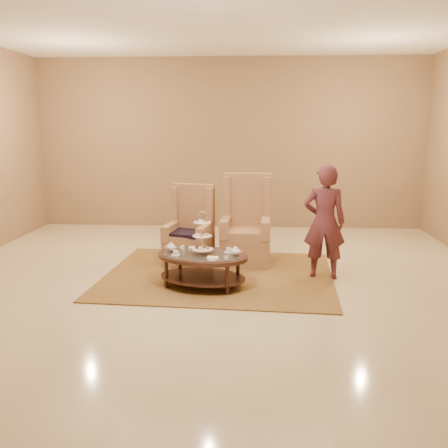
# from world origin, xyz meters

# --- Properties ---
(ground) EXTENTS (8.00, 8.00, 0.00)m
(ground) POSITION_xyz_m (0.00, 0.00, 0.00)
(ground) COLOR beige
(ground) RESTS_ON ground
(ceiling) EXTENTS (8.00, 8.00, 0.02)m
(ceiling) POSITION_xyz_m (0.00, 0.00, 0.00)
(ceiling) COLOR white
(ceiling) RESTS_ON ground
(wall_back) EXTENTS (8.00, 0.04, 3.50)m
(wall_back) POSITION_xyz_m (0.00, 4.00, 1.75)
(wall_back) COLOR #91714F
(wall_back) RESTS_ON ground
(rug) EXTENTS (3.41, 2.91, 0.02)m
(rug) POSITION_xyz_m (0.02, 0.46, 0.01)
(rug) COLOR olive
(rug) RESTS_ON ground
(tea_table) EXTENTS (1.42, 1.16, 1.04)m
(tea_table) POSITION_xyz_m (-0.16, -0.08, 0.38)
(tea_table) COLOR black
(tea_table) RESTS_ON ground
(armchair_left) EXTENTS (0.78, 0.80, 1.23)m
(armchair_left) POSITION_xyz_m (-0.47, 1.10, 0.42)
(armchair_left) COLOR #AD7951
(armchair_left) RESTS_ON ground
(armchair_right) EXTENTS (0.79, 0.82, 1.39)m
(armchair_right) POSITION_xyz_m (0.40, 1.24, 0.47)
(armchair_right) COLOR #AD7951
(armchair_right) RESTS_ON ground
(person) EXTENTS (0.61, 0.42, 1.62)m
(person) POSITION_xyz_m (1.51, 0.46, 0.81)
(person) COLOR #55242D
(person) RESTS_ON ground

